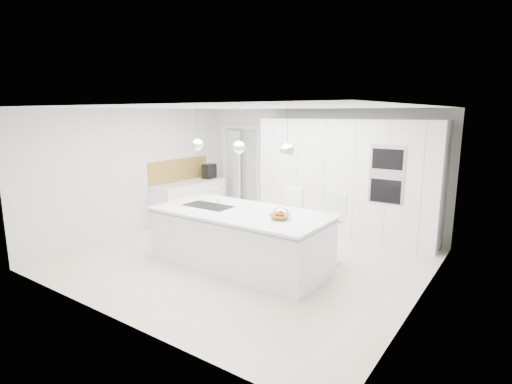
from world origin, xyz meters
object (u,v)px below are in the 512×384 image
Objects in this scene: fruit_bowl at (280,217)px; espresso_machine at (209,171)px; bar_stool_left at (289,223)px; bar_stool_right at (331,229)px; island_base at (240,240)px.

fruit_bowl is 3.96m from espresso_machine.
espresso_machine reaches higher than bar_stool_left.
espresso_machine is at bearing 156.01° from bar_stool_right.
island_base is 8.27× the size of espresso_machine.
bar_stool_left is (2.95, -1.34, -0.48)m from espresso_machine.
bar_stool_left reaches higher than island_base.
bar_stool_left is at bearing -26.70° from espresso_machine.
bar_stool_left is (-0.34, 0.85, -0.35)m from fruit_bowl.
fruit_bowl is 0.89× the size of espresso_machine.
espresso_machine is at bearing 146.34° from fruit_bowl.
island_base is 9.33× the size of fruit_bowl.
espresso_machine is (-3.29, 2.19, 0.13)m from fruit_bowl.
fruit_bowl reaches higher than island_base.
bar_stool_left is at bearing -175.46° from bar_stool_right.
bar_stool_left is at bearing 111.72° from fruit_bowl.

